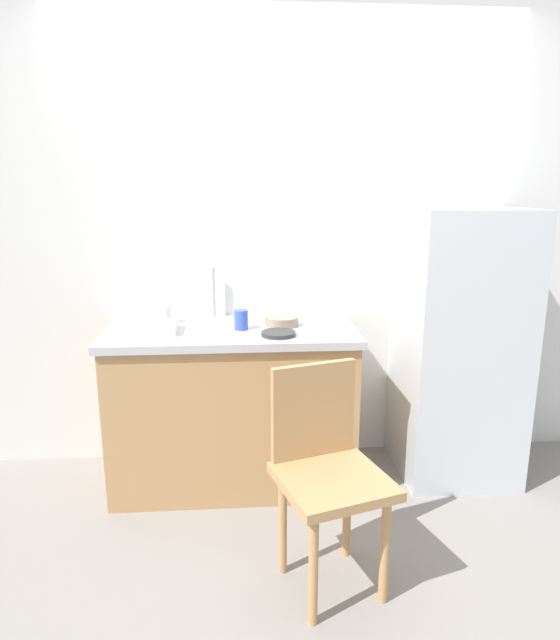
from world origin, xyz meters
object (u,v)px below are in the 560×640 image
object	(u,v)px
terracotta_bowl	(282,321)
hotplate	(278,334)
dish_tray	(149,328)
cup_white	(165,314)
chair	(326,467)
refrigerator	(458,346)
cup_blue	(241,320)

from	to	relation	value
terracotta_bowl	hotplate	bearing A→B (deg)	-98.81
dish_tray	cup_white	world-z (taller)	cup_white
chair	hotplate	distance (m)	0.76
hotplate	cup_white	xyz separation A→B (m)	(-0.59, 0.30, 0.04)
refrigerator	cup_blue	world-z (taller)	refrigerator
cup_white	hotplate	bearing A→B (deg)	-27.02
terracotta_bowl	refrigerator	bearing A→B (deg)	-1.39
terracotta_bowl	hotplate	world-z (taller)	terracotta_bowl
dish_tray	hotplate	xyz separation A→B (m)	(0.65, -0.11, -0.02)
terracotta_bowl	cup_white	size ratio (longest dim) A/B	1.77
chair	cup_blue	world-z (taller)	cup_blue
terracotta_bowl	chair	bearing A→B (deg)	-82.60
refrigerator	chair	xyz separation A→B (m)	(-0.86, -0.83, -0.24)
refrigerator	hotplate	world-z (taller)	refrigerator
terracotta_bowl	dish_tray	bearing A→B (deg)	-171.96
dish_tray	cup_white	xyz separation A→B (m)	(0.05, 0.19, 0.03)
refrigerator	cup_white	world-z (taller)	refrigerator
cup_blue	chair	bearing A→B (deg)	-67.49
dish_tray	terracotta_bowl	bearing A→B (deg)	8.04
dish_tray	cup_blue	world-z (taller)	cup_blue
hotplate	cup_white	distance (m)	0.66
refrigerator	cup_blue	xyz separation A→B (m)	(-1.18, -0.05, 0.18)
hotplate	cup_white	world-z (taller)	cup_white
chair	cup_white	size ratio (longest dim) A/B	8.77
chair	hotplate	bearing A→B (deg)	85.19
terracotta_bowl	cup_white	distance (m)	0.63
refrigerator	terracotta_bowl	xyz separation A→B (m)	(-0.97, 0.02, 0.15)
dish_tray	cup_blue	size ratio (longest dim) A/B	2.73
chair	terracotta_bowl	xyz separation A→B (m)	(-0.11, 0.85, 0.39)
dish_tray	hotplate	bearing A→B (deg)	-9.62
refrigerator	hotplate	distance (m)	1.02
refrigerator	chair	world-z (taller)	refrigerator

